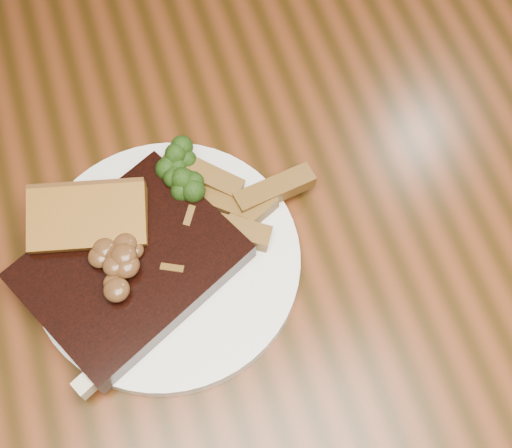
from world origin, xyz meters
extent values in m
plane|color=#3A180D|center=(0.00, 0.00, 0.00)|extent=(4.50, 4.50, 0.00)
cube|color=#542610|center=(0.00, 0.00, 0.73)|extent=(1.60, 0.90, 0.04)
cylinder|color=black|center=(0.08, 0.68, 0.19)|extent=(0.04, 0.04, 0.38)
cylinder|color=black|center=(-0.21, 0.56, 0.19)|extent=(0.04, 0.04, 0.38)
cylinder|color=white|center=(-0.07, 0.01, 0.76)|extent=(0.28, 0.28, 0.01)
cube|color=black|center=(-0.10, 0.01, 0.78)|extent=(0.23, 0.21, 0.03)
cube|color=beige|center=(-0.10, -0.05, 0.77)|extent=(0.15, 0.08, 0.02)
cube|color=#9C631C|center=(-0.13, 0.06, 0.77)|extent=(0.12, 0.08, 0.02)
camera|label=1|loc=(-0.07, -0.25, 1.38)|focal=50.00mm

